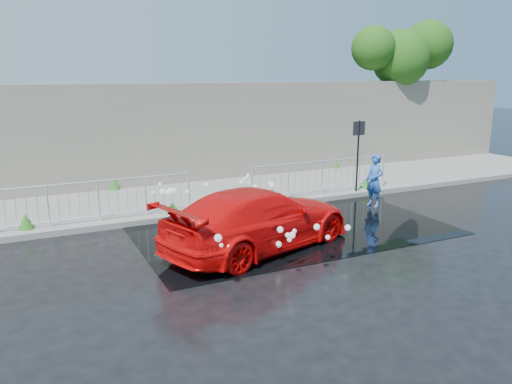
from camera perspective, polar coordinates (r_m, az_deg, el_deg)
ground at (r=12.22m, az=4.15°, el=-5.67°), size 90.00×90.00×0.00m
pavement at (r=16.54m, az=-4.44°, el=-0.28°), size 30.00×4.00×0.15m
curb at (r=14.75m, az=-1.62°, el=-1.93°), size 30.00×0.25×0.16m
retaining_wall at (r=18.26m, az=-7.07°, el=6.79°), size 30.00×0.60×3.50m
puddle at (r=13.28m, az=3.89°, el=-4.06°), size 8.00×5.00×0.01m
sign_post at (r=16.62m, az=11.60°, el=5.34°), size 0.45×0.06×2.50m
tree at (r=23.30m, az=16.55°, el=14.99°), size 5.00×2.48×6.28m
railing_left at (r=13.86m, az=-17.54°, el=-0.79°), size 5.05×0.05×1.10m
railing_right at (r=16.30m, az=7.54°, el=1.82°), size 5.05×0.05×1.10m
weeds at (r=15.90m, az=-5.44°, el=0.08°), size 12.17×3.93×0.42m
water_spray at (r=12.56m, az=-2.67°, el=-1.98°), size 3.68×5.51×1.06m
red_car at (r=11.55m, az=0.34°, el=-3.07°), size 5.29×3.42×1.43m
person at (r=15.58m, az=13.39°, el=1.28°), size 0.50×0.66×1.61m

